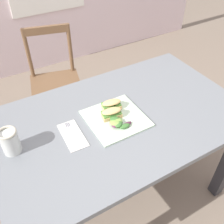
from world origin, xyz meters
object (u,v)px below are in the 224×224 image
at_px(sandwich_half_back, 112,105).
at_px(mason_jar_iced_tea, 10,142).
at_px(plate_lunch, 116,118).
at_px(sandwich_half_front, 112,113).
at_px(dining_table, 120,132).
at_px(chair_wooden_far, 55,82).
at_px(fork_on_napkin, 71,132).

height_order(sandwich_half_back, mason_jar_iced_tea, mason_jar_iced_tea).
height_order(plate_lunch, sandwich_half_front, sandwich_half_front).
relative_size(dining_table, chair_wooden_far, 1.57).
bearing_deg(dining_table, fork_on_napkin, 176.71).
bearing_deg(sandwich_half_front, plate_lunch, -42.60).
bearing_deg(chair_wooden_far, sandwich_half_front, -88.53).
xyz_separation_m(chair_wooden_far, sandwich_half_back, (0.06, -0.84, 0.33)).
height_order(dining_table, mason_jar_iced_tea, mason_jar_iced_tea).
xyz_separation_m(plate_lunch, sandwich_half_back, (0.02, 0.08, 0.03)).
relative_size(plate_lunch, fork_on_napkin, 1.59).
xyz_separation_m(chair_wooden_far, sandwich_half_front, (0.02, -0.90, 0.33)).
relative_size(plate_lunch, mason_jar_iced_tea, 2.35).
relative_size(plate_lunch, sandwich_half_front, 2.65).
bearing_deg(sandwich_half_back, fork_on_napkin, -168.40).
xyz_separation_m(plate_lunch, sandwich_half_front, (-0.02, 0.02, 0.03)).
distance_m(dining_table, plate_lunch, 0.13).
relative_size(sandwich_half_front, sandwich_half_back, 1.00).
relative_size(plate_lunch, sandwich_half_back, 2.65).
distance_m(dining_table, chair_wooden_far, 0.93).
distance_m(plate_lunch, sandwich_half_back, 0.08).
height_order(plate_lunch, fork_on_napkin, plate_lunch).
relative_size(sandwich_half_back, fork_on_napkin, 0.60).
distance_m(sandwich_half_front, mason_jar_iced_tea, 0.51).
bearing_deg(fork_on_napkin, sandwich_half_front, -1.65).
bearing_deg(sandwich_half_back, sandwich_half_front, -119.61).
relative_size(sandwich_half_back, mason_jar_iced_tea, 0.89).
xyz_separation_m(dining_table, sandwich_half_front, (-0.05, 0.01, 0.16)).
distance_m(sandwich_half_front, fork_on_napkin, 0.23).
bearing_deg(fork_on_napkin, chair_wooden_far, 77.01).
height_order(plate_lunch, mason_jar_iced_tea, mason_jar_iced_tea).
height_order(dining_table, plate_lunch, plate_lunch).
bearing_deg(sandwich_half_front, sandwich_half_back, 60.39).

